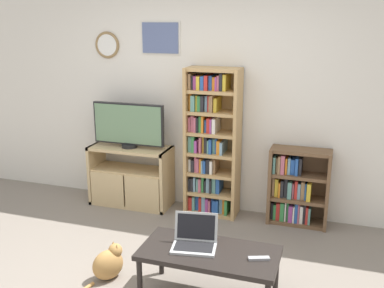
% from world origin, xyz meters
% --- Properties ---
extents(wall_back, '(6.33, 0.09, 2.60)m').
position_xyz_m(wall_back, '(-0.01, 1.95, 1.31)').
color(wall_back, silver).
rests_on(wall_back, ground_plane).
extents(tv_stand, '(0.96, 0.41, 0.72)m').
position_xyz_m(tv_stand, '(-0.81, 1.68, 0.36)').
color(tv_stand, tan).
rests_on(tv_stand, ground_plane).
extents(television, '(0.87, 0.18, 0.52)m').
position_xyz_m(television, '(-0.81, 1.67, 0.99)').
color(television, black).
rests_on(television, tv_stand).
extents(bookshelf_tall, '(0.59, 0.32, 1.67)m').
position_xyz_m(bookshelf_tall, '(0.15, 1.77, 0.82)').
color(bookshelf_tall, tan).
rests_on(bookshelf_tall, ground_plane).
extents(bookshelf_short, '(0.64, 0.28, 0.84)m').
position_xyz_m(bookshelf_short, '(1.11, 1.79, 0.39)').
color(bookshelf_short, brown).
rests_on(bookshelf_short, ground_plane).
extents(coffee_table, '(1.08, 0.53, 0.43)m').
position_xyz_m(coffee_table, '(0.61, 0.14, 0.38)').
color(coffee_table, black).
rests_on(coffee_table, ground_plane).
extents(laptop, '(0.39, 0.32, 0.25)m').
position_xyz_m(laptop, '(0.48, 0.17, 0.49)').
color(laptop, '#B7BABC').
rests_on(laptop, coffee_table).
extents(remote_near_laptop, '(0.17, 0.10, 0.02)m').
position_xyz_m(remote_near_laptop, '(1.01, 0.13, 0.44)').
color(remote_near_laptop, '#99999E').
rests_on(remote_near_laptop, coffee_table).
extents(cat, '(0.31, 0.52, 0.32)m').
position_xyz_m(cat, '(-0.28, 0.15, 0.14)').
color(cat, '#B78447').
rests_on(cat, ground_plane).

